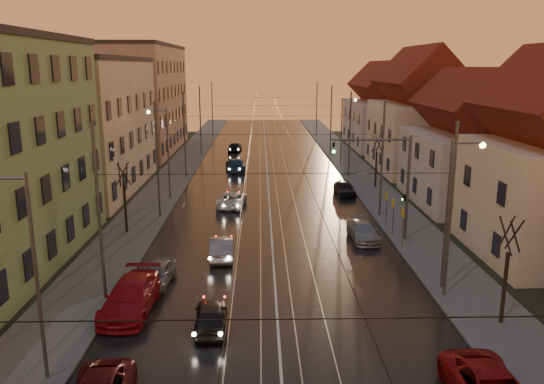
{
  "coord_description": "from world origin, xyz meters",
  "views": [
    {
      "loc": [
        -0.76,
        -15.92,
        11.54
      ],
      "look_at": [
        0.08,
        21.25,
        2.68
      ],
      "focal_mm": 35.0,
      "sensor_mm": 36.0,
      "label": 1
    }
  ],
  "objects": [
    {
      "name": "road",
      "position": [
        0.0,
        40.0,
        0.02
      ],
      "size": [
        16.0,
        120.0,
        0.04
      ],
      "primitive_type": "cube",
      "color": "black",
      "rests_on": "ground"
    },
    {
      "name": "sidewalk_left",
      "position": [
        -10.0,
        40.0,
        0.07
      ],
      "size": [
        4.0,
        120.0,
        0.15
      ],
      "primitive_type": "cube",
      "color": "#4C4C4C",
      "rests_on": "ground"
    },
    {
      "name": "sidewalk_right",
      "position": [
        10.0,
        40.0,
        0.07
      ],
      "size": [
        4.0,
        120.0,
        0.15
      ],
      "primitive_type": "cube",
      "color": "#4C4C4C",
      "rests_on": "ground"
    },
    {
      "name": "tram_rail_0",
      "position": [
        -2.2,
        40.0,
        0.06
      ],
      "size": [
        0.06,
        120.0,
        0.03
      ],
      "primitive_type": "cube",
      "color": "gray",
      "rests_on": "road"
    },
    {
      "name": "tram_rail_1",
      "position": [
        -0.77,
        40.0,
        0.06
      ],
      "size": [
        0.06,
        120.0,
        0.03
      ],
      "primitive_type": "cube",
      "color": "gray",
      "rests_on": "road"
    },
    {
      "name": "tram_rail_2",
      "position": [
        0.77,
        40.0,
        0.06
      ],
      "size": [
        0.06,
        120.0,
        0.03
      ],
      "primitive_type": "cube",
      "color": "gray",
      "rests_on": "road"
    },
    {
      "name": "tram_rail_3",
      "position": [
        2.2,
        40.0,
        0.06
      ],
      "size": [
        0.06,
        120.0,
        0.03
      ],
      "primitive_type": "cube",
      "color": "gray",
      "rests_on": "road"
    },
    {
      "name": "apartment_left_2",
      "position": [
        -17.5,
        34.0,
        6.0
      ],
      "size": [
        10.0,
        20.0,
        12.0
      ],
      "primitive_type": "cube",
      "color": "#B2AA8A",
      "rests_on": "ground"
    },
    {
      "name": "apartment_left_3",
      "position": [
        -17.5,
        58.0,
        7.0
      ],
      "size": [
        10.0,
        24.0,
        14.0
      ],
      "primitive_type": "cube",
      "color": "#957660",
      "rests_on": "ground"
    },
    {
      "name": "house_right_2",
      "position": [
        17.0,
        28.0,
        4.64
      ],
      "size": [
        9.18,
        12.24,
        9.2
      ],
      "color": "#BBB8AD",
      "rests_on": "ground"
    },
    {
      "name": "house_right_3",
      "position": [
        17.0,
        43.0,
        5.8
      ],
      "size": [
        9.18,
        14.28,
        11.5
      ],
      "color": "beige",
      "rests_on": "ground"
    },
    {
      "name": "house_right_4",
      "position": [
        17.0,
        61.0,
        5.05
      ],
      "size": [
        9.18,
        16.32,
        10.0
      ],
      "color": "#BBB8AD",
      "rests_on": "ground"
    },
    {
      "name": "catenary_pole_l_1",
      "position": [
        -8.6,
        9.0,
        4.5
      ],
      "size": [
        0.16,
        0.16,
        9.0
      ],
      "primitive_type": "cylinder",
      "color": "#595B60",
      "rests_on": "ground"
    },
    {
      "name": "catenary_pole_r_1",
      "position": [
        8.6,
        9.0,
        4.5
      ],
      "size": [
        0.16,
        0.16,
        9.0
      ],
      "primitive_type": "cylinder",
      "color": "#595B60",
      "rests_on": "ground"
    },
    {
      "name": "catenary_pole_l_2",
      "position": [
        -8.6,
        24.0,
        4.5
      ],
      "size": [
        0.16,
        0.16,
        9.0
      ],
      "primitive_type": "cylinder",
      "color": "#595B60",
      "rests_on": "ground"
    },
    {
      "name": "catenary_pole_r_2",
      "position": [
        8.6,
        24.0,
        4.5
      ],
      "size": [
        0.16,
        0.16,
        9.0
      ],
      "primitive_type": "cylinder",
      "color": "#595B60",
      "rests_on": "ground"
    },
    {
      "name": "catenary_pole_l_3",
      "position": [
        -8.6,
        39.0,
        4.5
      ],
      "size": [
        0.16,
        0.16,
        9.0
      ],
      "primitive_type": "cylinder",
      "color": "#595B60",
      "rests_on": "ground"
    },
    {
      "name": "catenary_pole_r_3",
      "position": [
        8.6,
        39.0,
        4.5
      ],
      "size": [
        0.16,
        0.16,
        9.0
      ],
      "primitive_type": "cylinder",
      "color": "#595B60",
      "rests_on": "ground"
    },
    {
      "name": "catenary_pole_l_4",
      "position": [
        -8.6,
        54.0,
        4.5
      ],
      "size": [
        0.16,
        0.16,
        9.0
      ],
      "primitive_type": "cylinder",
      "color": "#595B60",
      "rests_on": "ground"
    },
    {
      "name": "catenary_pole_r_4",
      "position": [
        8.6,
        54.0,
        4.5
      ],
      "size": [
        0.16,
        0.16,
        9.0
      ],
      "primitive_type": "cylinder",
      "color": "#595B60",
      "rests_on": "ground"
    },
    {
      "name": "catenary_pole_l_5",
      "position": [
        -8.6,
        72.0,
        4.5
      ],
      "size": [
        0.16,
        0.16,
        9.0
      ],
      "primitive_type": "cylinder",
      "color": "#595B60",
      "rests_on": "ground"
    },
    {
      "name": "catenary_pole_r_5",
      "position": [
        8.6,
        72.0,
        4.5
      ],
      "size": [
        0.16,
        0.16,
        9.0
      ],
      "primitive_type": "cylinder",
      "color": "#595B60",
      "rests_on": "ground"
    },
    {
      "name": "street_lamp_0",
      "position": [
        -9.1,
        2.0,
        4.89
      ],
      "size": [
        1.75,
        0.32,
        8.0
      ],
      "color": "#595B60",
      "rests_on": "ground"
    },
    {
      "name": "street_lamp_1",
      "position": [
        9.1,
        10.0,
        4.89
      ],
      "size": [
        1.75,
        0.32,
        8.0
      ],
      "color": "#595B60",
      "rests_on": "ground"
    },
    {
      "name": "street_lamp_2",
      "position": [
        -9.1,
        30.0,
        4.89
      ],
      "size": [
        1.75,
        0.32,
        8.0
      ],
      "color": "#595B60",
      "rests_on": "ground"
    },
    {
      "name": "street_lamp_3",
      "position": [
        9.1,
        46.0,
        4.89
      ],
      "size": [
        1.75,
        0.32,
        8.0
      ],
      "color": "#595B60",
      "rests_on": "ground"
    },
    {
      "name": "traffic_light_mast",
      "position": [
        7.99,
        18.0,
        4.6
      ],
      "size": [
        5.3,
        0.32,
        7.2
      ],
      "color": "#595B60",
      "rests_on": "ground"
    },
    {
      "name": "bare_tree_0",
      "position": [
        -10.2,
        20.0,
        2.49
      ],
      "size": [
        1.09,
        1.09,
        5.11
      ],
      "color": "black",
      "rests_on": "ground"
    },
    {
      "name": "bare_tree_1",
      "position": [
        10.2,
        6.0,
        2.49
      ],
      "size": [
        1.09,
        1.09,
        5.11
      ],
      "color": "black",
      "rests_on": "ground"
    },
    {
      "name": "bare_tree_2",
      "position": [
        10.4,
        34.0,
        2.49
      ],
      "size": [
        1.09,
        1.09,
        5.11
      ],
      "color": "black",
      "rests_on": "ground"
    },
    {
      "name": "driving_car_0",
      "position": [
        -3.01,
        5.93,
        0.62
      ],
      "size": [
        1.67,
        3.69,
        1.23
      ],
      "primitive_type": "imported",
      "rotation": [
        0.0,
        0.0,
        3.2
      ],
      "color": "black",
      "rests_on": "ground"
    },
    {
      "name": "driving_car_1",
      "position": [
        -3.17,
        15.04,
        0.66
      ],
      "size": [
        1.63,
        4.07,
        1.32
      ],
      "primitive_type": "imported",
      "rotation": [
        0.0,
        0.0,
        3.2
      ],
      "color": "gray",
      "rests_on": "ground"
    },
    {
      "name": "driving_car_2",
      "position": [
        -3.15,
        27.21,
        0.64
      ],
      "size": [
        2.54,
        4.75,
        1.27
      ],
      "primitive_type": "imported",
      "rotation": [
        0.0,
        0.0,
        3.04
      ],
      "color": "silver",
      "rests_on": "ground"
    },
    {
      "name": "driving_car_3",
      "position": [
        -3.55,
        42.81,
        0.72
      ],
      "size": [
        2.61,
        5.19,
        1.45
      ],
      "primitive_type": "imported",
      "rotation": [
        0.0,
        0.0,
        3.26
      ],
      "color": "navy",
      "rests_on": "ground"
    },
    {
      "name": "driving_car_4",
      "position": [
        -4.25,
        56.4,
        0.68
      ],
      "size": [
        1.93,
        4.13,
        1.37
      ],
      "primitive_type": "imported",
      "rotation": [
        0.0,
        0.0,
        3.06
      ],
      "color": "black",
      "rests_on": "ground"
    },
    {
      "name": "parked_left_2",
      "position": [
        -7.0,
        7.76,
        0.77
      ],
      "size": [
        2.39,
        5.39,
        1.54
      ],
      "primitive_type": "imported",
      "rotation": [
        0.0,
        0.0,
        -0.05
      ],
      "color": "#9F0F16",
      "rests_on": "ground"
    },
    {
      "name": "parked_left_3",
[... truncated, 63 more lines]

